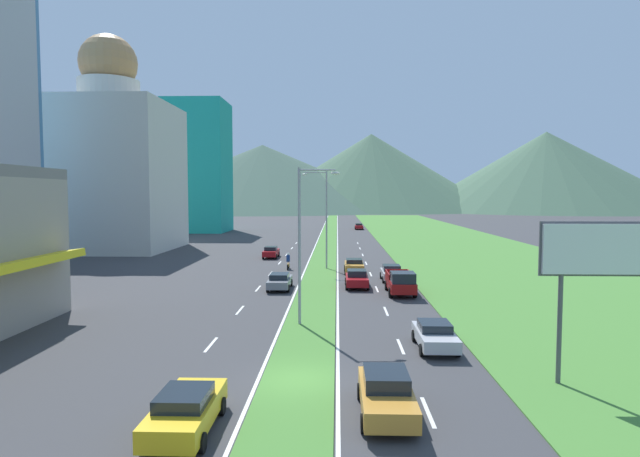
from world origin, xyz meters
TOP-DOWN VIEW (x-y plane):
  - ground_plane at (0.00, 0.00)m, footprint 600.00×600.00m
  - grass_median at (0.00, 60.00)m, footprint 3.20×240.00m
  - grass_verge_right at (20.60, 60.00)m, footprint 24.00×240.00m
  - lane_dash_left_2 at (-5.10, -3.13)m, footprint 0.16×2.80m
  - lane_dash_left_3 at (-5.10, 5.31)m, footprint 0.16×2.80m
  - lane_dash_left_4 at (-5.10, 13.74)m, footprint 0.16×2.80m
  - lane_dash_left_5 at (-5.10, 22.18)m, footprint 0.16×2.80m
  - lane_dash_left_6 at (-5.10, 30.62)m, footprint 0.16×2.80m
  - lane_dash_left_7 at (-5.10, 39.05)m, footprint 0.16×2.80m
  - lane_dash_left_8 at (-5.10, 47.49)m, footprint 0.16×2.80m
  - lane_dash_left_9 at (-5.10, 55.93)m, footprint 0.16×2.80m
  - lane_dash_left_10 at (-5.10, 64.36)m, footprint 0.16×2.80m
  - lane_dash_right_2 at (5.10, -3.13)m, footprint 0.16×2.80m
  - lane_dash_right_3 at (5.10, 5.31)m, footprint 0.16×2.80m
  - lane_dash_right_4 at (5.10, 13.74)m, footprint 0.16×2.80m
  - lane_dash_right_5 at (5.10, 22.18)m, footprint 0.16×2.80m
  - lane_dash_right_6 at (5.10, 30.62)m, footprint 0.16×2.80m
  - lane_dash_right_7 at (5.10, 39.05)m, footprint 0.16×2.80m
  - lane_dash_right_8 at (5.10, 47.49)m, footprint 0.16×2.80m
  - lane_dash_right_9 at (5.10, 55.93)m, footprint 0.16×2.80m
  - lane_dash_right_10 at (5.10, 64.36)m, footprint 0.16×2.80m
  - edge_line_median_left at (-1.75, 60.00)m, footprint 0.16×240.00m
  - edge_line_median_right at (1.75, 60.00)m, footprint 0.16×240.00m
  - domed_building at (-31.20, 53.23)m, footprint 17.47×17.47m
  - midrise_colored at (-28.34, 90.41)m, footprint 12.57×12.57m
  - hill_far_left at (-36.61, 246.14)m, footprint 158.64×158.64m
  - hill_far_center at (18.98, 249.20)m, footprint 127.67×127.67m
  - hill_far_right at (102.53, 236.40)m, footprint 129.56×129.56m
  - street_lamp_near at (-0.37, 9.84)m, footprint 2.58×0.33m
  - street_lamp_mid at (0.29, 34.39)m, footprint 2.73×0.28m
  - billboard_roadside at (13.11, -0.11)m, footprint 5.80×0.28m
  - car_0 at (3.41, 23.11)m, footprint 2.03×4.24m
  - car_1 at (-6.74, 43.97)m, footprint 1.86×4.45m
  - car_2 at (-3.44, -5.06)m, footprint 2.02×4.62m
  - car_3 at (6.85, 5.00)m, footprint 2.00×4.31m
  - car_4 at (-3.20, 21.89)m, footprint 1.93×4.46m
  - car_5 at (6.80, 26.66)m, footprint 1.95×4.23m
  - car_6 at (3.52, -3.38)m, footprint 2.02×4.70m
  - car_7 at (3.44, 31.32)m, footprint 2.03×4.54m
  - car_8 at (6.68, 98.51)m, footprint 1.91×4.74m
  - pickup_truck_0 at (6.85, 19.91)m, footprint 2.18×5.40m
  - motorcycle_rider at (-3.59, 33.83)m, footprint 0.36×2.00m

SIDE VIEW (x-z plane):
  - ground_plane at x=0.00m, z-range 0.00..0.00m
  - lane_dash_left_2 at x=-5.10m, z-range 0.00..0.01m
  - lane_dash_left_3 at x=-5.10m, z-range 0.00..0.01m
  - lane_dash_left_4 at x=-5.10m, z-range 0.00..0.01m
  - lane_dash_left_5 at x=-5.10m, z-range 0.00..0.01m
  - lane_dash_left_6 at x=-5.10m, z-range 0.00..0.01m
  - lane_dash_left_7 at x=-5.10m, z-range 0.00..0.01m
  - lane_dash_left_8 at x=-5.10m, z-range 0.00..0.01m
  - lane_dash_left_9 at x=-5.10m, z-range 0.00..0.01m
  - lane_dash_left_10 at x=-5.10m, z-range 0.00..0.01m
  - lane_dash_right_2 at x=5.10m, z-range 0.00..0.01m
  - lane_dash_right_3 at x=5.10m, z-range 0.00..0.01m
  - lane_dash_right_4 at x=5.10m, z-range 0.00..0.01m
  - lane_dash_right_5 at x=5.10m, z-range 0.00..0.01m
  - lane_dash_right_6 at x=5.10m, z-range 0.00..0.01m
  - lane_dash_right_7 at x=5.10m, z-range 0.00..0.01m
  - lane_dash_right_8 at x=5.10m, z-range 0.00..0.01m
  - lane_dash_right_9 at x=5.10m, z-range 0.00..0.01m
  - lane_dash_right_10 at x=5.10m, z-range 0.00..0.01m
  - edge_line_median_left at x=-1.75m, z-range 0.00..0.01m
  - edge_line_median_right at x=1.75m, z-range 0.00..0.01m
  - grass_median at x=0.00m, z-range 0.00..0.06m
  - grass_verge_right at x=20.60m, z-range 0.00..0.06m
  - car_8 at x=6.68m, z-range 0.03..1.40m
  - car_4 at x=-3.20m, z-range 0.03..1.40m
  - car_3 at x=6.85m, z-range 0.03..1.42m
  - motorcycle_rider at x=-3.59m, z-range -0.15..1.65m
  - car_5 at x=6.80m, z-range 0.01..1.49m
  - car_1 at x=-6.74m, z-range 0.02..1.48m
  - car_7 at x=3.44m, z-range 0.04..1.49m
  - car_0 at x=3.41m, z-range 0.01..1.52m
  - car_2 at x=-3.44m, z-range 0.03..1.52m
  - car_6 at x=3.52m, z-range 0.01..1.58m
  - pickup_truck_0 at x=6.85m, z-range -0.02..1.98m
  - billboard_roadside at x=13.11m, z-range 1.94..8.92m
  - street_lamp_near at x=-0.37m, z-range 0.67..10.41m
  - street_lamp_mid at x=0.29m, z-range 0.69..11.29m
  - domed_building at x=-31.20m, z-range -3.27..27.68m
  - midrise_colored at x=-28.34m, z-range 0.00..27.92m
  - hill_far_left at x=-36.61m, z-range 0.00..33.21m
  - hill_far_right at x=102.53m, z-range 0.00..38.19m
  - hill_far_center at x=18.98m, z-range 0.00..38.88m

